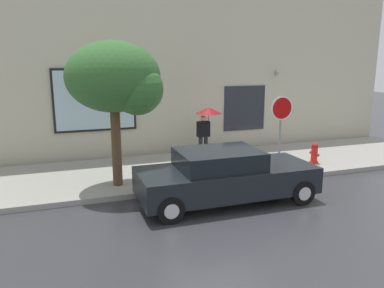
# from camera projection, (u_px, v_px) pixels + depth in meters

# --- Properties ---
(ground_plane) EXTENTS (60.00, 60.00, 0.00)m
(ground_plane) POSITION_uv_depth(u_px,v_px,m) (217.00, 203.00, 9.97)
(ground_plane) COLOR #333338
(sidewalk) EXTENTS (20.00, 4.00, 0.15)m
(sidewalk) POSITION_uv_depth(u_px,v_px,m) (182.00, 169.00, 12.72)
(sidewalk) COLOR gray
(sidewalk) RESTS_ON ground
(building_facade) EXTENTS (20.00, 0.67, 7.00)m
(building_facade) POSITION_uv_depth(u_px,v_px,m) (160.00, 64.00, 14.27)
(building_facade) COLOR beige
(building_facade) RESTS_ON ground
(parked_car) EXTENTS (4.61, 1.89, 1.40)m
(parked_car) POSITION_uv_depth(u_px,v_px,m) (225.00, 176.00, 9.93)
(parked_car) COLOR black
(parked_car) RESTS_ON ground
(fire_hydrant) EXTENTS (0.30, 0.44, 0.71)m
(fire_hydrant) POSITION_uv_depth(u_px,v_px,m) (314.00, 153.00, 13.15)
(fire_hydrant) COLOR red
(fire_hydrant) RESTS_ON sidewalk
(pedestrian_with_umbrella) EXTENTS (0.96, 0.96, 1.83)m
(pedestrian_with_umbrella) POSITION_uv_depth(u_px,v_px,m) (207.00, 118.00, 13.69)
(pedestrian_with_umbrella) COLOR black
(pedestrian_with_umbrella) RESTS_ON sidewalk
(street_tree) EXTENTS (2.56, 2.18, 4.01)m
(street_tree) POSITION_uv_depth(u_px,v_px,m) (118.00, 80.00, 10.28)
(street_tree) COLOR #4C3823
(street_tree) RESTS_ON sidewalk
(stop_sign) EXTENTS (0.76, 0.10, 2.39)m
(stop_sign) POSITION_uv_depth(u_px,v_px,m) (281.00, 118.00, 12.02)
(stop_sign) COLOR gray
(stop_sign) RESTS_ON sidewalk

